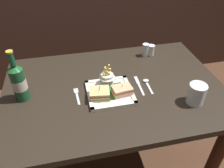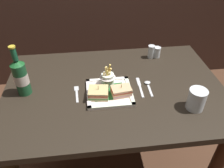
{
  "view_description": "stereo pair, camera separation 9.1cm",
  "coord_description": "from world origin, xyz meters",
  "px_view_note": "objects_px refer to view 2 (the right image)",
  "views": [
    {
      "loc": [
        -0.22,
        -0.94,
        1.53
      ],
      "look_at": [
        -0.02,
        -0.03,
        0.81
      ],
      "focal_mm": 36.06,
      "sensor_mm": 36.0,
      "label": 1
    },
    {
      "loc": [
        -0.13,
        -0.96,
        1.53
      ],
      "look_at": [
        -0.02,
        -0.03,
        0.81
      ],
      "focal_mm": 36.06,
      "sensor_mm": 36.0,
      "label": 2
    }
  ],
  "objects_px": {
    "sandwich_half_right": "(121,91)",
    "beer_bottle": "(21,77)",
    "fries_cup": "(108,77)",
    "knife": "(140,86)",
    "salt_shaker": "(151,52)",
    "dining_table": "(114,104)",
    "square_plate": "(109,92)",
    "water_glass": "(196,101)",
    "sandwich_half_left": "(98,93)",
    "fork": "(77,93)",
    "pepper_shaker": "(157,53)",
    "spoon": "(148,85)"
  },
  "relations": [
    {
      "from": "square_plate",
      "to": "sandwich_half_right",
      "type": "height_order",
      "value": "sandwich_half_right"
    },
    {
      "from": "spoon",
      "to": "sandwich_half_left",
      "type": "bearing_deg",
      "value": -165.78
    },
    {
      "from": "sandwich_half_left",
      "to": "beer_bottle",
      "type": "relative_size",
      "value": 0.4
    },
    {
      "from": "beer_bottle",
      "to": "water_glass",
      "type": "xyz_separation_m",
      "value": [
        0.84,
        -0.22,
        -0.06
      ]
    },
    {
      "from": "salt_shaker",
      "to": "pepper_shaker",
      "type": "height_order",
      "value": "salt_shaker"
    },
    {
      "from": "dining_table",
      "to": "fork",
      "type": "height_order",
      "value": "fork"
    },
    {
      "from": "sandwich_half_left",
      "to": "spoon",
      "type": "distance_m",
      "value": 0.29
    },
    {
      "from": "pepper_shaker",
      "to": "square_plate",
      "type": "bearing_deg",
      "value": -136.27
    },
    {
      "from": "fork",
      "to": "fries_cup",
      "type": "bearing_deg",
      "value": 14.01
    },
    {
      "from": "dining_table",
      "to": "water_glass",
      "type": "height_order",
      "value": "water_glass"
    },
    {
      "from": "sandwich_half_right",
      "to": "beer_bottle",
      "type": "distance_m",
      "value": 0.51
    },
    {
      "from": "dining_table",
      "to": "knife",
      "type": "xyz_separation_m",
      "value": [
        0.14,
        -0.02,
        0.13
      ]
    },
    {
      "from": "beer_bottle",
      "to": "fork",
      "type": "bearing_deg",
      "value": -8.09
    },
    {
      "from": "salt_shaker",
      "to": "pepper_shaker",
      "type": "xyz_separation_m",
      "value": [
        0.04,
        0.0,
        -0.01
      ]
    },
    {
      "from": "water_glass",
      "to": "spoon",
      "type": "height_order",
      "value": "water_glass"
    },
    {
      "from": "dining_table",
      "to": "square_plate",
      "type": "distance_m",
      "value": 0.15
    },
    {
      "from": "fries_cup",
      "to": "pepper_shaker",
      "type": "relative_size",
      "value": 1.67
    },
    {
      "from": "dining_table",
      "to": "fork",
      "type": "xyz_separation_m",
      "value": [
        -0.21,
        -0.03,
        0.13
      ]
    },
    {
      "from": "square_plate",
      "to": "sandwich_half_left",
      "type": "height_order",
      "value": "sandwich_half_left"
    },
    {
      "from": "sandwich_half_left",
      "to": "salt_shaker",
      "type": "xyz_separation_m",
      "value": [
        0.37,
        0.36,
        0.0
      ]
    },
    {
      "from": "fries_cup",
      "to": "sandwich_half_left",
      "type": "bearing_deg",
      "value": -121.98
    },
    {
      "from": "knife",
      "to": "salt_shaker",
      "type": "relative_size",
      "value": 2.06
    },
    {
      "from": "square_plate",
      "to": "salt_shaker",
      "type": "height_order",
      "value": "salt_shaker"
    },
    {
      "from": "sandwich_half_right",
      "to": "knife",
      "type": "relative_size",
      "value": 0.62
    },
    {
      "from": "dining_table",
      "to": "water_glass",
      "type": "bearing_deg",
      "value": -29.97
    },
    {
      "from": "beer_bottle",
      "to": "sandwich_half_right",
      "type": "bearing_deg",
      "value": -9.96
    },
    {
      "from": "square_plate",
      "to": "sandwich_half_left",
      "type": "xyz_separation_m",
      "value": [
        -0.06,
        -0.03,
        0.03
      ]
    },
    {
      "from": "fries_cup",
      "to": "knife",
      "type": "height_order",
      "value": "fries_cup"
    },
    {
      "from": "beer_bottle",
      "to": "pepper_shaker",
      "type": "bearing_deg",
      "value": 19.15
    },
    {
      "from": "knife",
      "to": "spoon",
      "type": "distance_m",
      "value": 0.05
    },
    {
      "from": "fork",
      "to": "water_glass",
      "type": "bearing_deg",
      "value": -17.39
    },
    {
      "from": "dining_table",
      "to": "salt_shaker",
      "type": "height_order",
      "value": "salt_shaker"
    },
    {
      "from": "dining_table",
      "to": "sandwich_half_left",
      "type": "xyz_separation_m",
      "value": [
        -0.09,
        -0.08,
        0.16
      ]
    },
    {
      "from": "beer_bottle",
      "to": "spoon",
      "type": "xyz_separation_m",
      "value": [
        0.66,
        -0.02,
        -0.1
      ]
    },
    {
      "from": "dining_table",
      "to": "sandwich_half_left",
      "type": "height_order",
      "value": "sandwich_half_left"
    },
    {
      "from": "fork",
      "to": "knife",
      "type": "xyz_separation_m",
      "value": [
        0.34,
        0.02,
        -0.0
      ]
    },
    {
      "from": "spoon",
      "to": "water_glass",
      "type": "bearing_deg",
      "value": -48.0
    },
    {
      "from": "dining_table",
      "to": "knife",
      "type": "relative_size",
      "value": 6.91
    },
    {
      "from": "fries_cup",
      "to": "beer_bottle",
      "type": "xyz_separation_m",
      "value": [
        -0.44,
        -0.0,
        0.05
      ]
    },
    {
      "from": "sandwich_half_right",
      "to": "knife",
      "type": "distance_m",
      "value": 0.14
    },
    {
      "from": "knife",
      "to": "salt_shaker",
      "type": "height_order",
      "value": "salt_shaker"
    },
    {
      "from": "sandwich_half_left",
      "to": "knife",
      "type": "relative_size",
      "value": 0.63
    },
    {
      "from": "fork",
      "to": "spoon",
      "type": "bearing_deg",
      "value": 3.13
    },
    {
      "from": "fork",
      "to": "sandwich_half_left",
      "type": "bearing_deg",
      "value": -23.75
    },
    {
      "from": "fork",
      "to": "salt_shaker",
      "type": "bearing_deg",
      "value": 33.03
    },
    {
      "from": "square_plate",
      "to": "sandwich_half_right",
      "type": "bearing_deg",
      "value": -25.49
    },
    {
      "from": "fork",
      "to": "pepper_shaker",
      "type": "distance_m",
      "value": 0.61
    },
    {
      "from": "dining_table",
      "to": "square_plate",
      "type": "height_order",
      "value": "square_plate"
    },
    {
      "from": "spoon",
      "to": "salt_shaker",
      "type": "xyz_separation_m",
      "value": [
        0.09,
        0.29,
        0.03
      ]
    },
    {
      "from": "salt_shaker",
      "to": "square_plate",
      "type": "bearing_deg",
      "value": -132.87
    }
  ]
}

